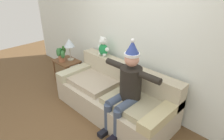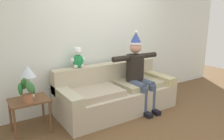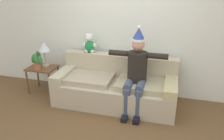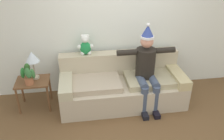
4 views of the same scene
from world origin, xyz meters
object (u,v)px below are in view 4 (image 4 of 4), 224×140
Objects in this scene: side_table at (33,85)px; couch at (122,85)px; table_lamp at (32,58)px; teddy_bear at (85,46)px; person_seated at (147,67)px; potted_plant at (28,75)px.

couch is at bearing -1.01° from side_table.
couch reaches higher than side_table.
side_table is at bearing -115.85° from table_lamp.
side_table is (-0.96, -0.27, -0.58)m from teddy_bear.
table_lamp is (-1.93, 0.29, 0.17)m from person_seated.
side_table is (-1.97, 0.20, -0.31)m from person_seated.
couch is 6.24× the size of potted_plant.
table_lamp reaches higher than couch.
teddy_bear reaches higher than couch.
side_table is 1.12× the size of table_lamp.
couch is 0.98m from teddy_bear.
table_lamp is 0.30m from potted_plant.
teddy_bear is 1.07× the size of potted_plant.
teddy_bear is at bearing 155.51° from person_seated.
table_lamp is 1.42× the size of potted_plant.
table_lamp reaches higher than side_table.
table_lamp is at bearing 64.15° from side_table.
teddy_bear is at bearing 15.54° from side_table.
potted_plant reaches higher than couch.
teddy_bear reaches higher than table_lamp.
potted_plant is at bearing -159.93° from teddy_bear.
person_seated is 4.24× the size of potted_plant.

